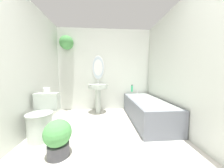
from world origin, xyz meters
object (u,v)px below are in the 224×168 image
at_px(bathtub, 146,109).
at_px(toilet_paper_roll, 47,90).
at_px(shampoo_bottle, 132,88).
at_px(potted_plant, 58,137).
at_px(toilet, 42,119).
at_px(pedestal_sink, 98,91).

bearing_deg(bathtub, toilet_paper_roll, -169.78).
relative_size(bathtub, shampoo_bottle, 8.20).
height_order(shampoo_bottle, potted_plant, shampoo_bottle).
height_order(bathtub, shampoo_bottle, shampoo_bottle).
bearing_deg(shampoo_bottle, toilet, -146.15).
bearing_deg(toilet, toilet_paper_roll, 90.00).
relative_size(shampoo_bottle, toilet_paper_roll, 1.87).
height_order(toilet, pedestal_sink, pedestal_sink).
bearing_deg(toilet_paper_roll, pedestal_sink, 47.23).
distance_m(toilet, pedestal_sink, 1.49).
height_order(pedestal_sink, potted_plant, pedestal_sink).
xyz_separation_m(toilet, bathtub, (2.04, 0.57, -0.06)).
bearing_deg(bathtub, toilet, -164.40).
height_order(pedestal_sink, bathtub, pedestal_sink).
bearing_deg(potted_plant, shampoo_bottle, 50.60).
xyz_separation_m(pedestal_sink, bathtub, (1.15, -0.59, -0.37)).
distance_m(toilet, toilet_paper_roll, 0.51).
relative_size(toilet, toilet_paper_roll, 6.63).
bearing_deg(pedestal_sink, shampoo_bottle, 5.23).
bearing_deg(potted_plant, pedestal_sink, 74.87).
relative_size(pedestal_sink, potted_plant, 1.84).
bearing_deg(toilet_paper_roll, bathtub, 10.22).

